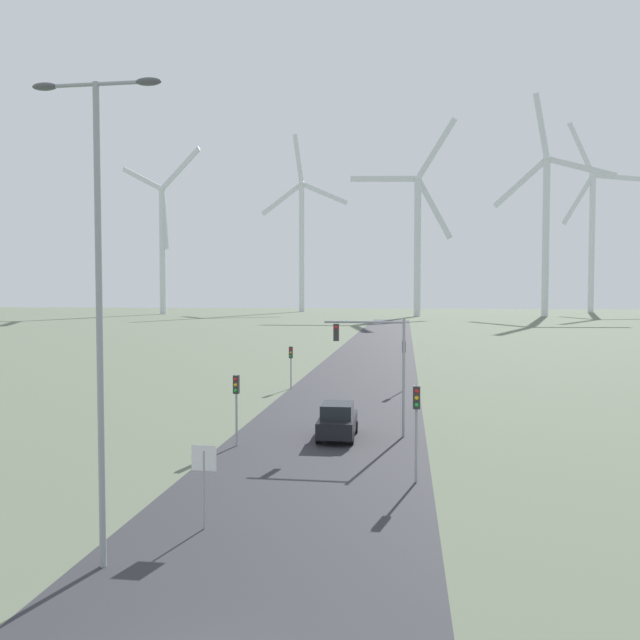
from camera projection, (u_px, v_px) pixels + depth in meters
road_surface at (363, 372)px, 58.90m from camera, size 10.00×240.00×0.01m
streetlamp at (99, 275)px, 16.61m from camera, size 3.60×0.32×13.04m
stop_sign_near at (204, 470)px, 19.58m from camera, size 0.81×0.07×2.66m
traffic_light_post_near_left at (236, 394)px, 30.25m from camera, size 0.28×0.34×3.46m
traffic_light_post_near_right at (416, 412)px, 24.36m from camera, size 0.28×0.33×3.82m
traffic_light_post_mid_left at (291, 358)px, 48.57m from camera, size 0.28×0.33×3.29m
traffic_light_post_mid_right at (404, 354)px, 47.43m from camera, size 0.28×0.33×3.82m
traffic_light_mast_overhead at (376, 352)px, 32.30m from camera, size 4.20×0.35×6.20m
car_approaching at (337, 421)px, 31.91m from camera, size 1.88×4.13×1.83m
wind_turbine_far_left at (162, 236)px, 223.19m from camera, size 35.23×15.19×57.86m
wind_turbine_left at (302, 234)px, 252.50m from camera, size 34.44×7.78×71.60m
wind_turbine_center at (418, 230)px, 200.91m from camera, size 34.06×2.60×63.35m
wind_turbine_right at (546, 220)px, 202.25m from camera, size 35.21×15.71×72.70m
wind_turbine_far_right at (592, 229)px, 245.80m from camera, size 34.24×10.65×74.41m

